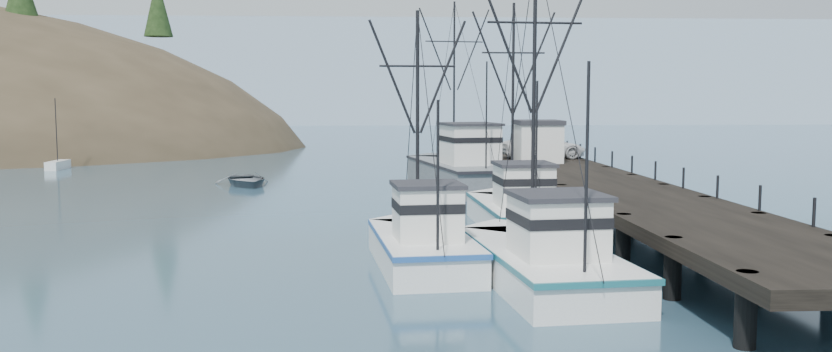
{
  "coord_description": "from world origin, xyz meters",
  "views": [
    {
      "loc": [
        1.87,
        -23.64,
        6.43
      ],
      "look_at": [
        4.12,
        15.76,
        2.5
      ],
      "focal_mm": 35.0,
      "sensor_mm": 36.0,
      "label": 1
    }
  ],
  "objects": [
    {
      "name": "distant_ridge_far",
      "position": [
        -40.0,
        185.0,
        0.0
      ],
      "size": [
        180.0,
        25.0,
        18.0
      ],
      "primitive_type": "cube",
      "color": "silver",
      "rests_on": "ground"
    },
    {
      "name": "motorboat",
      "position": [
        -7.02,
        34.74,
        0.0
      ],
      "size": [
        5.48,
        6.48,
        1.14
      ],
      "primitive_type": "imported",
      "rotation": [
        0.0,
        0.0,
        0.32
      ],
      "color": "slate",
      "rests_on": "ground"
    },
    {
      "name": "trawler_mid",
      "position": [
        3.8,
        6.6,
        0.82
      ],
      "size": [
        4.11,
        9.94,
        10.0
      ],
      "color": "white",
      "rests_on": "ground"
    },
    {
      "name": "trawler_far",
      "position": [
        9.01,
        15.32,
        0.82
      ],
      "size": [
        3.94,
        11.01,
        11.3
      ],
      "color": "white",
      "rests_on": "ground"
    },
    {
      "name": "work_vessel",
      "position": [
        8.16,
        32.45,
        1.23
      ],
      "size": [
        7.16,
        16.13,
        13.36
      ],
      "color": "slate",
      "rests_on": "ground"
    },
    {
      "name": "pier",
      "position": [
        14.0,
        16.0,
        1.69
      ],
      "size": [
        6.0,
        44.0,
        2.0
      ],
      "color": "black",
      "rests_on": "ground"
    },
    {
      "name": "pickup_truck",
      "position": [
        14.13,
        32.83,
        2.82
      ],
      "size": [
        6.09,
        3.14,
        1.64
      ],
      "primitive_type": "imported",
      "rotation": [
        0.0,
        0.0,
        1.64
      ],
      "color": "silver",
      "rests_on": "pier"
    },
    {
      "name": "distant_ridge",
      "position": [
        10.0,
        170.0,
        0.0
      ],
      "size": [
        360.0,
        40.0,
        26.0
      ],
      "primitive_type": "cube",
      "color": "#9EB2C6",
      "rests_on": "ground"
    },
    {
      "name": "trawler_near",
      "position": [
        7.76,
        3.6,
        0.82
      ],
      "size": [
        4.84,
        11.86,
        11.87
      ],
      "color": "white",
      "rests_on": "ground"
    },
    {
      "name": "ground",
      "position": [
        0.0,
        0.0,
        0.0
      ],
      "size": [
        400.0,
        400.0,
        0.0
      ],
      "primitive_type": "plane",
      "color": "#2A495F",
      "rests_on": "ground"
    },
    {
      "name": "pier_shed",
      "position": [
        13.07,
        29.66,
        3.42
      ],
      "size": [
        3.0,
        3.2,
        2.8
      ],
      "color": "silver",
      "rests_on": "pier"
    }
  ]
}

